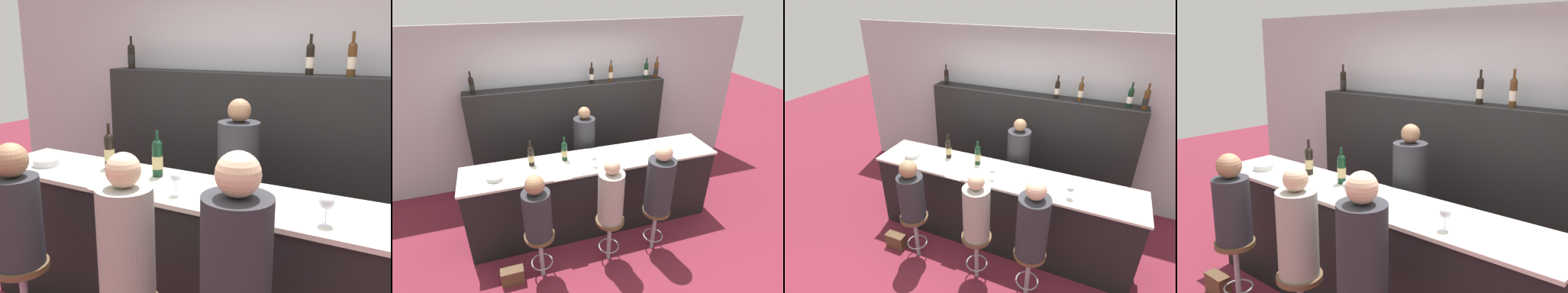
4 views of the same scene
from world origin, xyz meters
TOP-DOWN VIEW (x-y plane):
  - ground_plane at (0.00, 0.00)m, footprint 16.00×16.00m
  - wall_back at (0.00, 1.74)m, footprint 6.40×0.05m
  - bar_counter at (0.00, 0.30)m, footprint 3.33×0.63m
  - back_bar_cabinet at (0.00, 1.51)m, footprint 3.13×0.28m
  - wine_bottle_counter_0 at (-0.78, 0.41)m, footprint 0.08×0.08m
  - wine_bottle_counter_1 at (-0.36, 0.41)m, footprint 0.08×0.08m
  - wine_bottle_backbar_0 at (-1.40, 1.51)m, footprint 0.07×0.07m
  - wine_bottle_backbar_1 at (0.36, 1.51)m, footprint 0.07×0.07m
  - wine_bottle_backbar_2 at (0.68, 1.51)m, footprint 0.07×0.07m
  - wine_bottle_backbar_3 at (1.29, 1.51)m, footprint 0.07×0.07m
  - wine_bottle_backbar_4 at (1.48, 1.51)m, footprint 0.07×0.07m
  - wine_glass_0 at (-0.05, 0.14)m, footprint 0.07×0.07m
  - wine_glass_1 at (0.85, 0.14)m, footprint 0.08×0.08m
  - metal_bowl at (-1.24, 0.22)m, footprint 0.19×0.19m
  - tasting_menu at (-0.49, 0.10)m, footprint 0.21×0.30m
  - bar_stool_left at (-0.85, -0.38)m, footprint 0.34×0.34m
  - guest_seated_left at (-0.85, -0.38)m, footprint 0.30×0.30m
  - bar_stool_middle at (-0.02, -0.38)m, footprint 0.34×0.34m
  - guest_seated_middle at (-0.02, -0.38)m, footprint 0.29×0.29m
  - bar_stool_right at (0.59, -0.38)m, footprint 0.34×0.34m
  - guest_seated_right at (0.59, -0.38)m, footprint 0.32×0.32m
  - bartender at (0.05, 0.87)m, footprint 0.31×0.31m
  - handbag at (-1.20, -0.38)m, footprint 0.26×0.12m

SIDE VIEW (x-z plane):
  - ground_plane at x=0.00m, z-range 0.00..0.00m
  - handbag at x=-1.20m, z-range 0.00..0.20m
  - bar_stool_left at x=-0.85m, z-range 0.17..0.81m
  - bar_stool_middle at x=-0.02m, z-range 0.17..0.81m
  - bar_stool_right at x=0.59m, z-range 0.17..0.81m
  - bar_counter at x=0.00m, z-range 0.00..1.06m
  - bartender at x=0.05m, z-range -0.06..1.52m
  - back_bar_cabinet at x=0.00m, z-range 0.00..1.71m
  - guest_seated_left at x=-0.85m, z-range 0.59..1.35m
  - guest_seated_middle at x=-0.02m, z-range 0.59..1.40m
  - guest_seated_right at x=0.59m, z-range 0.59..1.48m
  - tasting_menu at x=-0.49m, z-range 1.06..1.06m
  - metal_bowl at x=-1.24m, z-range 1.06..1.11m
  - wine_glass_0 at x=-0.05m, z-range 1.09..1.24m
  - wine_glass_1 at x=0.85m, z-range 1.09..1.25m
  - wine_bottle_counter_1 at x=-0.36m, z-range 1.03..1.35m
  - wine_bottle_counter_0 at x=-0.78m, z-range 1.02..1.36m
  - wall_back at x=0.00m, z-range 0.00..2.60m
  - wine_bottle_backbar_0 at x=-1.40m, z-range 1.68..1.99m
  - wine_bottle_backbar_1 at x=0.36m, z-range 1.68..2.00m
  - wine_bottle_backbar_3 at x=1.29m, z-range 1.68..2.00m
  - wine_bottle_backbar_4 at x=1.48m, z-range 1.67..2.01m
  - wine_bottle_backbar_2 at x=0.68m, z-range 1.68..2.01m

